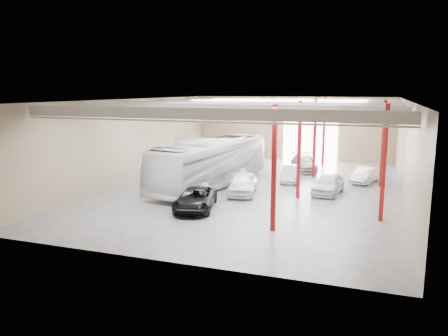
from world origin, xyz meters
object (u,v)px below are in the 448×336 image
Objects in this scene: coach_bus at (211,162)px; car_row_a at (243,184)px; car_right_near at (366,175)px; black_sedan at (195,199)px; car_right_far at (328,184)px; car_row_c at (304,163)px; car_row_b at (291,174)px.

coach_bus is 2.99× the size of car_row_a.
car_right_near is at bearing 34.80° from coach_bus.
car_right_near is at bearing 38.03° from black_sedan.
car_row_c is at bearing 117.50° from car_right_far.
car_row_a is 1.16× the size of car_right_near.
car_row_b reaches higher than car_right_near.
car_right_near is 5.79m from car_right_far.
coach_bus reaches higher than car_row_a.
coach_bus is 3.41× the size of car_row_b.
car_row_a is (3.21, -1.74, -1.16)m from coach_bus.
car_right_far is (9.29, 0.48, -1.21)m from coach_bus.
car_right_far reaches higher than car_row_b.
car_row_a is 6.48m from car_right_far.
car_row_a is (1.66, 5.20, 0.10)m from black_sedan.
car_right_near is at bearing -49.60° from car_row_c.
car_row_c reaches higher than car_row_b.
coach_bus reaches higher than car_row_c.
coach_bus reaches higher than car_right_far.
black_sedan is 17.01m from car_row_c.
car_row_b is at bearing 43.95° from coach_bus.
black_sedan is 11.74m from car_row_b.
car_right_near is at bearing 10.47° from car_row_b.
car_row_a is at bearing -121.99° from car_right_near.
black_sedan is 16.29m from car_right_near.
car_row_b is 5.48m from car_row_c.
coach_bus is at bearing -137.06° from car_right_near.
coach_bus is 7.14m from car_row_b.
car_row_c reaches higher than car_right_near.
car_right_near is (8.64, 7.42, -0.14)m from car_row_a.
car_right_far reaches higher than black_sedan.
car_row_a reaches higher than car_right_far.
coach_bus is at bearing -138.91° from car_row_c.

